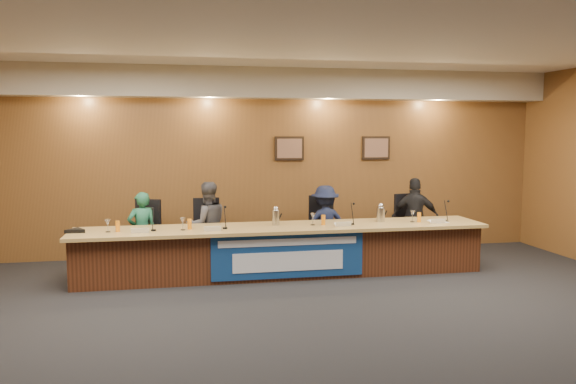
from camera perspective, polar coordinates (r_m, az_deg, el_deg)
name	(u,v)px	position (r m, az deg, el deg)	size (l,w,h in m)	color
floor	(323,329)	(6.29, 3.58, -13.75)	(10.00, 10.00, 0.00)	black
ceiling	(325,28)	(6.01, 3.79, 16.29)	(10.00, 8.00, 0.04)	silver
wall_back	(267,163)	(9.85, -2.19, 2.99)	(10.00, 0.04, 3.20)	brown
soffit	(269,83)	(9.63, -1.99, 10.96)	(10.00, 0.50, 0.50)	beige
dais_body	(283,252)	(8.45, -0.50, -6.09)	(6.00, 0.80, 0.70)	#492413
dais_top	(284,228)	(8.33, -0.44, -3.64)	(6.10, 0.95, 0.05)	#AC894B
banner	(288,256)	(8.05, 0.04, -6.49)	(2.20, 0.02, 0.65)	navy
banner_text_upper	(289,242)	(7.99, 0.06, -5.11)	(2.00, 0.01, 0.10)	silver
banner_text_lower	(289,261)	(8.05, 0.06, -7.07)	(1.60, 0.01, 0.28)	silver
wall_photo_left	(289,148)	(9.88, 0.13, 4.46)	(0.52, 0.04, 0.42)	black
wall_photo_right	(376,148)	(10.31, 8.92, 4.45)	(0.52, 0.04, 0.42)	black
panelist_a	(142,231)	(8.95, -14.61, -3.89)	(0.45, 0.29, 1.22)	#1F6346
panelist_b	(207,225)	(8.92, -8.20, -3.33)	(0.66, 0.52, 1.36)	#45454A
panelist_c	(325,224)	(9.22, 3.77, -3.27)	(0.82, 0.47, 1.27)	black
panelist_d	(415,218)	(9.72, 12.78, -2.62)	(0.80, 0.33, 1.37)	black
office_chair_a	(143,239)	(9.07, -14.55, -4.61)	(0.48, 0.48, 0.08)	black
office_chair_b	(207,236)	(9.06, -8.21, -4.49)	(0.48, 0.48, 0.08)	black
office_chair_c	(323,232)	(9.34, 3.61, -4.11)	(0.48, 0.48, 0.08)	black
office_chair_d	(412,229)	(9.85, 12.52, -3.72)	(0.48, 0.48, 0.08)	black
nameplate_a	(140,230)	(7.98, -14.82, -3.76)	(0.24, 0.06, 0.09)	white
microphone_a	(153,230)	(8.14, -13.51, -3.79)	(0.07, 0.07, 0.02)	black
juice_glass_a	(118,226)	(8.20, -16.92, -3.35)	(0.06, 0.06, 0.15)	orange
water_glass_a	(108,226)	(8.19, -17.83, -3.29)	(0.08, 0.08, 0.18)	silver
nameplate_b	(213,228)	(7.96, -7.65, -3.65)	(0.24, 0.06, 0.09)	white
microphone_b	(225,228)	(8.14, -6.42, -3.66)	(0.07, 0.07, 0.02)	black
juice_glass_b	(190,224)	(8.16, -9.97, -3.22)	(0.06, 0.06, 0.15)	orange
water_glass_b	(183,224)	(8.09, -10.64, -3.21)	(0.08, 0.08, 0.18)	silver
nameplate_c	(343,224)	(8.31, 5.66, -3.20)	(0.24, 0.06, 0.09)	white
microphone_c	(352,224)	(8.51, 6.47, -3.24)	(0.07, 0.07, 0.02)	black
juice_glass_c	(323,220)	(8.43, 3.61, -2.85)	(0.06, 0.06, 0.15)	orange
water_glass_c	(313,219)	(8.39, 2.54, -2.78)	(0.08, 0.08, 0.18)	silver
nameplate_d	(438,221)	(8.85, 15.01, -2.82)	(0.24, 0.06, 0.09)	white
microphone_d	(445,221)	(9.07, 15.63, -2.84)	(0.07, 0.07, 0.02)	black
juice_glass_d	(419,217)	(8.90, 13.18, -2.52)	(0.06, 0.06, 0.15)	orange
water_glass_d	(412,216)	(8.87, 12.53, -2.43)	(0.08, 0.08, 0.18)	silver
carafe_mid	(276,218)	(8.38, -1.26, -2.62)	(0.11, 0.11, 0.23)	silver
carafe_right	(381,215)	(8.82, 9.40, -2.28)	(0.13, 0.13, 0.22)	silver
speakerphone	(76,231)	(8.34, -20.76, -3.69)	(0.32, 0.32, 0.05)	black
paper_stack	(438,221)	(9.03, 14.99, -2.91)	(0.22, 0.30, 0.01)	white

